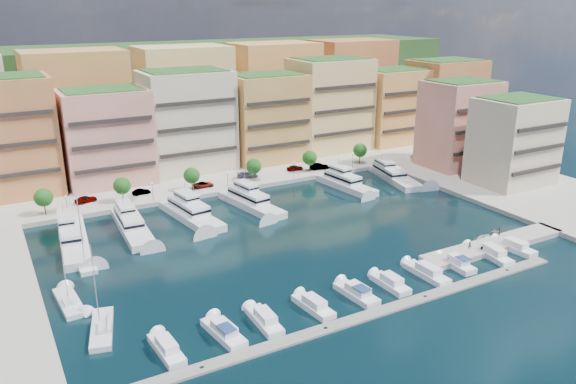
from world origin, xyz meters
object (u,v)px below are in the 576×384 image
at_px(cruiser_0, 167,349).
at_px(cruiser_8, 491,254).
at_px(cruiser_4, 357,294).
at_px(car_4, 295,168).
at_px(lamppost_1, 152,189).
at_px(sailboat_0, 102,330).
at_px(tree_5, 360,150).
at_px(cruiser_7, 457,264).
at_px(yacht_1, 131,225).
at_px(tree_3, 254,166).
at_px(cruiser_3, 313,306).
at_px(lamppost_3, 294,167).
at_px(yacht_0, 73,237).
at_px(tender_2, 484,238).
at_px(yacht_5, 344,183).
at_px(car_2, 204,185).
at_px(tree_0, 43,198).
at_px(cruiser_1, 224,333).
at_px(yacht_2, 190,212).
at_px(person_0, 470,245).
at_px(person_1, 499,231).
at_px(car_5, 319,167).
at_px(lamppost_2, 228,177).
at_px(tree_2, 192,175).
at_px(sailboat_1, 69,303).
at_px(tender_3, 495,232).
at_px(tree_1, 122,186).
at_px(cruiser_6, 427,273).
at_px(car_0, 86,199).
at_px(tree_4, 310,158).
at_px(sailboat_2, 85,265).
at_px(yacht_3, 249,201).
at_px(car_3, 248,175).
at_px(cruiser_2, 264,321).
at_px(lamppost_4, 353,157).
at_px(lamppost_0, 66,202).

relative_size(cruiser_0, cruiser_8, 0.87).
distance_m(cruiser_4, car_4, 65.72).
bearing_deg(lamppost_1, sailboat_0, -114.09).
relative_size(tree_5, lamppost_1, 1.35).
relative_size(lamppost_1, cruiser_7, 0.58).
relative_size(yacht_1, cruiser_4, 2.64).
height_order(tree_3, cruiser_3, tree_3).
xyz_separation_m(lamppost_3, yacht_0, (-55.16, -13.16, -2.62)).
bearing_deg(tender_2, yacht_1, 39.33).
height_order(yacht_5, car_2, yacht_5).
xyz_separation_m(tree_0, cruiser_1, (15.22, -58.11, -4.17)).
xyz_separation_m(yacht_1, yacht_2, (12.32, 0.69, 0.12)).
relative_size(person_0, person_1, 0.98).
distance_m(tree_3, car_5, 19.53).
xyz_separation_m(lamppost_2, yacht_1, (-26.01, -12.27, -2.73)).
distance_m(tree_2, tree_3, 16.00).
bearing_deg(car_5, cruiser_8, -161.60).
height_order(lamppost_1, sailboat_0, sailboat_0).
bearing_deg(sailboat_1, tender_3, -8.69).
bearing_deg(cruiser_1, yacht_0, 106.19).
distance_m(tree_1, cruiser_6, 68.08).
height_order(lamppost_3, cruiser_8, lamppost_3).
bearing_deg(cruiser_4, cruiser_1, -179.99).
bearing_deg(car_4, car_0, 95.56).
height_order(lamppost_3, yacht_5, yacht_5).
bearing_deg(tree_4, car_5, 8.87).
bearing_deg(sailboat_2, yacht_3, 19.75).
distance_m(tree_1, car_3, 32.07).
bearing_deg(sailboat_2, tender_3, -18.26).
bearing_deg(car_5, tender_3, -151.87).
xyz_separation_m(tree_4, tree_5, (16.00, 0.00, 0.00)).
xyz_separation_m(yacht_3, car_3, (7.58, 16.96, 0.56)).
bearing_deg(cruiser_8, sailboat_1, 164.48).
height_order(tree_1, tree_4, same).
height_order(tree_0, cruiser_6, tree_0).
bearing_deg(cruiser_2, lamppost_3, 56.70).
distance_m(yacht_2, cruiser_6, 50.77).
bearing_deg(yacht_3, yacht_0, -177.33).
distance_m(lamppost_4, cruiser_7, 58.71).
relative_size(tree_3, cruiser_3, 0.70).
height_order(cruiser_1, cruiser_6, cruiser_1).
distance_m(lamppost_1, lamppost_4, 54.00).
distance_m(lamppost_0, sailboat_0, 46.86).
distance_m(tree_4, cruiser_4, 64.15).
height_order(tree_0, lamppost_2, tree_0).
distance_m(cruiser_0, tender_3, 68.34).
height_order(tree_1, car_3, tree_1).
bearing_deg(cruiser_0, tender_2, 5.30).
bearing_deg(car_3, cruiser_0, 168.09).
xyz_separation_m(tree_2, person_0, (31.77, -55.31, -2.98)).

